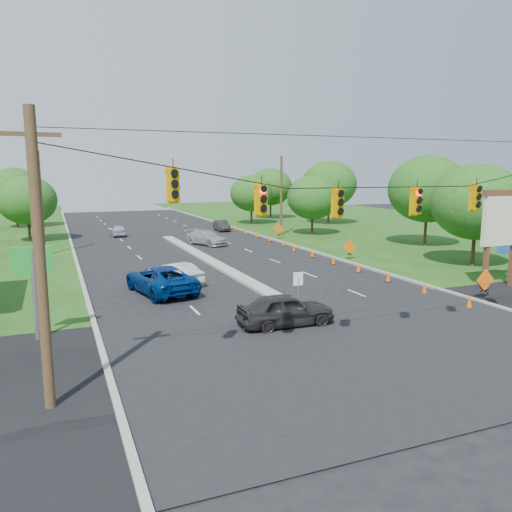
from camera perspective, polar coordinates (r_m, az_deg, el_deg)
name	(u,v)px	position (r m, az deg, el deg)	size (l,w,h in m)	color
ground	(363,347)	(21.45, 12.16, -10.15)	(160.00, 160.00, 0.00)	black
grass_right	(502,245)	(55.83, 26.28, 1.17)	(40.00, 160.00, 0.06)	#1E4714
cross_street	(363,347)	(21.45, 12.16, -10.15)	(160.00, 14.00, 0.02)	black
curb_left	(74,254)	(47.17, -20.08, 0.21)	(0.25, 110.00, 0.16)	gray
curb_right	(280,242)	(51.88, 2.78, 1.58)	(0.25, 110.00, 0.16)	gray
median	(213,263)	(39.98, -4.96, -0.82)	(1.00, 34.00, 0.18)	gray
median_sign	(298,283)	(26.01, 4.84, -3.13)	(0.55, 0.06, 2.05)	gray
signal_span	(382,231)	(19.50, 14.19, 2.84)	(25.60, 0.32, 9.00)	#422D1C
utility_pole_far_left	(41,204)	(46.69, -23.35, 5.49)	(0.28, 0.28, 9.00)	#422D1C
utility_pole_far_right	(281,196)	(56.99, 2.90, 6.83)	(0.28, 0.28, 9.00)	#422D1C
pylon_sign	(503,224)	(34.62, 26.42, 3.31)	(5.90, 2.30, 6.12)	#59331E
cone_0	(469,302)	(28.99, 23.21, -4.82)	(0.32, 0.32, 0.70)	#F05200
cone_1	(424,288)	(31.46, 18.70, -3.47)	(0.32, 0.32, 0.70)	#F05200
cone_2	(388,277)	(34.12, 14.87, -2.30)	(0.32, 0.32, 0.70)	#F05200
cone_3	(358,267)	(36.91, 11.62, -1.29)	(0.32, 0.32, 0.70)	#F05200
cone_4	(333,260)	(39.82, 8.84, -0.43)	(0.32, 0.32, 0.70)	#F05200
cone_5	(312,253)	(42.81, 6.44, 0.32)	(0.32, 0.32, 0.70)	#F05200
cone_6	(294,248)	(45.88, 4.35, 0.96)	(0.32, 0.32, 0.70)	#F05200
cone_7	(284,242)	(49.26, 3.17, 1.56)	(0.32, 0.32, 0.70)	#F05200
cone_8	(269,238)	(52.41, 1.54, 2.05)	(0.32, 0.32, 0.70)	#F05200
cone_9	(257,234)	(55.61, 0.09, 2.49)	(0.32, 0.32, 0.70)	#F05200
cone_10	(246,231)	(58.84, -1.20, 2.87)	(0.32, 0.32, 0.70)	#F05200
cone_11	(236,228)	(62.11, -2.35, 3.21)	(0.32, 0.32, 0.70)	#F05200
cone_12	(226,225)	(65.39, -3.39, 3.52)	(0.32, 0.32, 0.70)	#F05200
work_sign_0	(485,281)	(30.99, 24.72, -2.63)	(1.27, 0.58, 1.37)	black
work_sign_1	(349,247)	(41.63, 10.63, 0.99)	(1.27, 0.58, 1.37)	black
work_sign_2	(278,230)	(53.84, 2.57, 3.04)	(1.27, 0.58, 1.37)	black
tree_5	(27,200)	(56.73, -24.69, 5.81)	(5.88, 5.88, 6.86)	black
tree_6	(15,190)	(71.78, -25.85, 6.82)	(6.72, 6.72, 7.84)	black
tree_7	(477,202)	(41.18, 23.91, 5.66)	(6.72, 6.72, 7.84)	black
tree_8	(428,189)	(51.17, 19.03, 7.24)	(7.56, 7.56, 8.82)	black
tree_9	(313,198)	(57.69, 6.49, 6.65)	(5.88, 5.88, 6.86)	black
tree_10	(329,184)	(70.28, 8.37, 8.12)	(7.56, 7.56, 8.82)	black
tree_11	(271,187)	(78.28, 1.69, 7.90)	(6.72, 6.72, 7.84)	black
tree_12	(251,193)	(69.53, -0.53, 7.19)	(5.88, 5.88, 6.86)	black
black_sedan	(286,310)	(23.58, 3.41, -6.15)	(1.85, 4.61, 1.57)	#262525
white_sedan	(175,274)	(32.58, -9.24, -2.00)	(1.51, 4.32, 1.42)	silver
blue_pickup	(161,279)	(30.41, -10.84, -2.64)	(2.76, 5.99, 1.66)	navy
silver_car_far	(206,238)	(50.21, -5.68, 2.11)	(2.03, 4.99, 1.45)	#96949F
silver_car_oncoming	(118,230)	(59.04, -15.51, 2.84)	(1.53, 3.80, 1.29)	#A6AAB6
dark_car_receding	(222,226)	(62.25, -3.96, 3.49)	(1.37, 3.93, 1.30)	black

